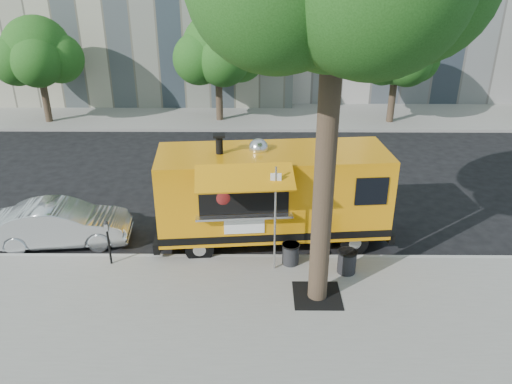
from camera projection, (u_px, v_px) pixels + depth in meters
ground at (222, 244)px, 15.21m from camera, size 120.00×120.00×0.00m
sidewalk at (210, 329)px, 11.55m from camera, size 60.00×6.00×0.15m
curb at (220, 258)px, 14.34m from camera, size 60.00×0.14×0.16m
far_sidewalk at (239, 117)px, 27.44m from camera, size 60.00×5.00×0.15m
tree_well at (317, 295)px, 12.59m from camera, size 1.20×1.20×0.02m
far_tree_a at (37, 51)px, 24.87m from camera, size 3.42×3.42×5.36m
far_tree_b at (218, 49)px, 25.14m from camera, size 3.60×3.60×5.50m
far_tree_c at (397, 52)px, 24.85m from camera, size 3.24×3.24×5.21m
sign_post at (275, 213)px, 13.02m from camera, size 0.28×0.06×3.00m
parking_meter at (108, 237)px, 13.60m from camera, size 0.11×0.11×1.33m
food_truck at (272, 193)px, 14.68m from camera, size 7.13×3.69×3.44m
sedan at (62, 224)px, 14.97m from camera, size 4.12×1.81×1.32m
trash_bin_left at (291, 253)px, 13.82m from camera, size 0.50×0.50×0.61m
trash_bin_right at (347, 261)px, 13.42m from camera, size 0.54×0.54×0.65m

